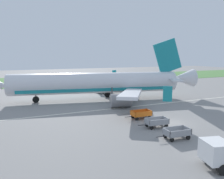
{
  "coord_description": "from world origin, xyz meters",
  "views": [
    {
      "loc": [
        -17.1,
        -21.15,
        8.17
      ],
      "look_at": [
        -3.14,
        10.56,
        2.8
      ],
      "focal_mm": 35.91,
      "sensor_mm": 36.0,
      "label": 1
    }
  ],
  "objects_px": {
    "service_truck_beside_carts": "(222,154)",
    "airplane": "(102,83)",
    "baggage_cart_second_in_row": "(156,122)",
    "baggage_cart_nearest": "(177,133)",
    "baggage_cart_third_in_row": "(141,114)"
  },
  "relations": [
    {
      "from": "baggage_cart_second_in_row",
      "to": "baggage_cart_third_in_row",
      "type": "height_order",
      "value": "same"
    },
    {
      "from": "baggage_cart_nearest",
      "to": "service_truck_beside_carts",
      "type": "bearing_deg",
      "value": -98.57
    },
    {
      "from": "baggage_cart_second_in_row",
      "to": "baggage_cart_nearest",
      "type": "bearing_deg",
      "value": -93.65
    },
    {
      "from": "airplane",
      "to": "service_truck_beside_carts",
      "type": "relative_size",
      "value": 7.98
    },
    {
      "from": "baggage_cart_third_in_row",
      "to": "baggage_cart_nearest",
      "type": "bearing_deg",
      "value": -93.53
    },
    {
      "from": "baggage_cart_nearest",
      "to": "service_truck_beside_carts",
      "type": "distance_m",
      "value": 6.02
    },
    {
      "from": "service_truck_beside_carts",
      "to": "baggage_cart_second_in_row",
      "type": "bearing_deg",
      "value": 83.33
    },
    {
      "from": "baggage_cart_nearest",
      "to": "baggage_cart_second_in_row",
      "type": "relative_size",
      "value": 1.0
    },
    {
      "from": "service_truck_beside_carts",
      "to": "airplane",
      "type": "bearing_deg",
      "value": 87.59
    },
    {
      "from": "airplane",
      "to": "service_truck_beside_carts",
      "type": "height_order",
      "value": "airplane"
    },
    {
      "from": "airplane",
      "to": "baggage_cart_second_in_row",
      "type": "bearing_deg",
      "value": -90.0
    },
    {
      "from": "baggage_cart_second_in_row",
      "to": "service_truck_beside_carts",
      "type": "height_order",
      "value": "service_truck_beside_carts"
    },
    {
      "from": "baggage_cart_nearest",
      "to": "service_truck_beside_carts",
      "type": "xyz_separation_m",
      "value": [
        -0.89,
        -5.93,
        0.5
      ]
    },
    {
      "from": "baggage_cart_second_in_row",
      "to": "baggage_cart_third_in_row",
      "type": "xyz_separation_m",
      "value": [
        0.22,
        3.73,
        0.0
      ]
    },
    {
      "from": "service_truck_beside_carts",
      "to": "baggage_cart_nearest",
      "type": "bearing_deg",
      "value": 81.43
    }
  ]
}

